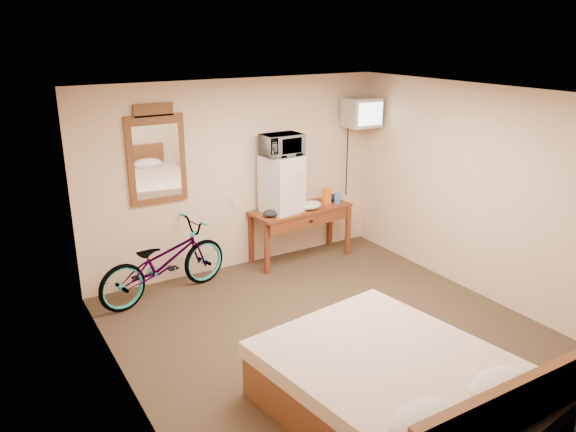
% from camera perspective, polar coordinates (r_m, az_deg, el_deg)
% --- Properties ---
extents(room, '(4.60, 4.64, 2.50)m').
position_cam_1_polar(room, '(5.51, 5.41, -1.01)').
color(room, '#3F2E1F').
rests_on(room, ground).
extents(desk, '(1.45, 0.63, 0.75)m').
position_cam_1_polar(desk, '(7.71, 1.44, -0.03)').
color(desk, brown).
rests_on(desk, floor).
extents(mini_fridge, '(0.55, 0.54, 0.76)m').
position_cam_1_polar(mini_fridge, '(7.44, -0.63, 3.29)').
color(mini_fridge, silver).
rests_on(mini_fridge, desk).
extents(microwave, '(0.52, 0.36, 0.28)m').
position_cam_1_polar(microwave, '(7.32, -0.65, 7.24)').
color(microwave, silver).
rests_on(microwave, mini_fridge).
extents(snack_bag, '(0.13, 0.09, 0.24)m').
position_cam_1_polar(snack_bag, '(7.82, 3.93, 2.00)').
color(snack_bag, orange).
rests_on(snack_bag, desk).
extents(blue_cup, '(0.09, 0.09, 0.16)m').
position_cam_1_polar(blue_cup, '(7.90, 5.03, 1.83)').
color(blue_cup, '#3E6FD3').
rests_on(blue_cup, desk).
extents(cloth_cream, '(0.35, 0.27, 0.11)m').
position_cam_1_polar(cloth_cream, '(7.63, 2.19, 1.10)').
color(cloth_cream, white).
rests_on(cloth_cream, desk).
extents(cloth_dark_a, '(0.24, 0.18, 0.09)m').
position_cam_1_polar(cloth_dark_a, '(7.33, -1.65, 0.30)').
color(cloth_dark_a, black).
rests_on(cloth_dark_a, desk).
extents(cloth_dark_b, '(0.20, 0.16, 0.09)m').
position_cam_1_polar(cloth_dark_b, '(8.04, 4.56, 1.91)').
color(cloth_dark_b, black).
rests_on(cloth_dark_b, desk).
extents(crt_television, '(0.48, 0.58, 0.40)m').
position_cam_1_polar(crt_television, '(7.97, 7.47, 10.40)').
color(crt_television, black).
rests_on(crt_television, room).
extents(wall_mirror, '(0.71, 0.04, 1.20)m').
position_cam_1_polar(wall_mirror, '(6.90, -13.21, 5.93)').
color(wall_mirror, brown).
rests_on(wall_mirror, room).
extents(bicycle, '(1.78, 0.94, 0.89)m').
position_cam_1_polar(bicycle, '(6.87, -12.50, -4.54)').
color(bicycle, black).
rests_on(bicycle, floor).
extents(bed, '(1.95, 2.41, 0.90)m').
position_cam_1_polar(bed, '(4.83, 11.87, -17.20)').
color(bed, brown).
rests_on(bed, floor).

